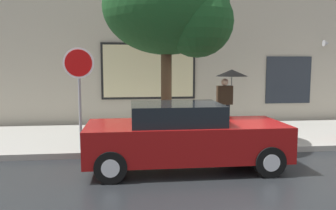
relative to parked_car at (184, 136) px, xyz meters
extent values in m
plane|color=black|center=(1.45, 0.02, -0.72)|extent=(60.00, 60.00, 0.00)
cube|color=gray|center=(1.45, 3.02, -0.64)|extent=(20.00, 4.00, 0.15)
cube|color=#B2A893|center=(1.45, 5.52, 2.78)|extent=(20.00, 0.40, 7.00)
cube|color=black|center=(-0.45, 5.29, 1.33)|extent=(3.44, 0.06, 2.05)
cube|color=beige|center=(-0.45, 5.26, 1.33)|extent=(3.28, 0.03, 1.89)
cube|color=#262B33|center=(4.95, 5.30, 0.98)|extent=(1.80, 0.04, 1.80)
cone|color=#99999E|center=(6.35, 5.17, 2.38)|extent=(0.22, 0.24, 0.24)
cube|color=maroon|center=(0.04, 0.00, -0.08)|extent=(4.29, 1.73, 0.75)
cube|color=black|center=(-0.18, 0.00, 0.51)|extent=(1.93, 1.52, 0.43)
cylinder|color=black|center=(1.63, 0.79, -0.40)|extent=(0.64, 0.22, 0.64)
cylinder|color=silver|center=(1.63, 0.79, -0.40)|extent=(0.35, 0.24, 0.35)
cylinder|color=black|center=(1.63, -0.79, -0.40)|extent=(0.64, 0.22, 0.64)
cylinder|color=silver|center=(1.63, -0.79, -0.40)|extent=(0.35, 0.24, 0.35)
cylinder|color=black|center=(-1.56, 0.79, -0.40)|extent=(0.64, 0.22, 0.64)
cylinder|color=silver|center=(-1.56, 0.79, -0.40)|extent=(0.35, 0.24, 0.35)
cylinder|color=black|center=(-1.56, -0.79, -0.40)|extent=(0.64, 0.22, 0.64)
cylinder|color=silver|center=(-1.56, -0.79, -0.40)|extent=(0.35, 0.24, 0.35)
cylinder|color=black|center=(1.78, 3.44, -0.14)|extent=(0.14, 0.14, 0.86)
cylinder|color=black|center=(2.01, 3.44, -0.14)|extent=(0.14, 0.14, 0.86)
cube|color=black|center=(1.89, 3.44, 0.59)|extent=(0.50, 0.22, 0.61)
sphere|color=tan|center=(1.89, 3.44, 1.01)|extent=(0.23, 0.23, 0.23)
cylinder|color=#4C4C51|center=(2.12, 3.44, 0.84)|extent=(0.02, 0.02, 0.90)
cone|color=black|center=(2.12, 3.44, 1.30)|extent=(1.04, 1.04, 0.22)
cylinder|color=#4C3823|center=(-0.19, 1.78, 0.79)|extent=(0.29, 0.29, 2.72)
ellipsoid|color=#19471E|center=(-0.19, 1.78, 3.06)|extent=(3.31, 2.82, 2.48)
sphere|color=#19471E|center=(0.56, 1.37, 2.65)|extent=(1.82, 1.82, 1.82)
cylinder|color=gray|center=(-2.41, 1.39, 0.69)|extent=(0.07, 0.07, 2.52)
cylinder|color=white|center=(-2.41, 1.35, 1.60)|extent=(0.76, 0.02, 0.76)
cylinder|color=red|center=(-2.41, 1.34, 1.60)|extent=(0.66, 0.02, 0.66)
camera|label=1|loc=(-1.21, -7.30, 1.55)|focal=36.65mm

